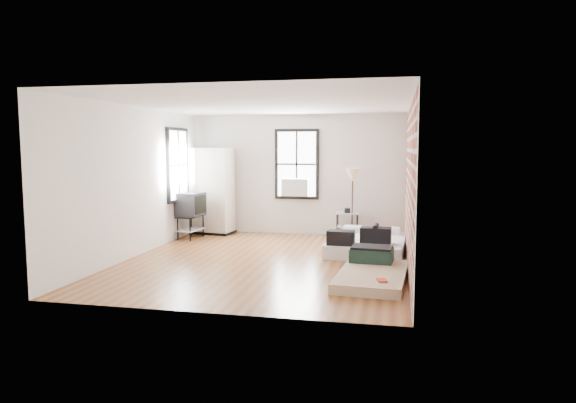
% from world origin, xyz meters
% --- Properties ---
extents(ground, '(6.00, 6.00, 0.00)m').
position_xyz_m(ground, '(0.00, 0.00, 0.00)').
color(ground, brown).
rests_on(ground, ground).
extents(room_shell, '(5.02, 6.02, 2.80)m').
position_xyz_m(room_shell, '(0.23, 0.36, 1.74)').
color(room_shell, silver).
rests_on(room_shell, ground).
extents(mattress_main, '(1.53, 2.01, 0.62)m').
position_xyz_m(mattress_main, '(1.74, 1.20, 0.17)').
color(mattress_main, white).
rests_on(mattress_main, ground).
extents(mattress_bare, '(1.14, 1.95, 0.41)m').
position_xyz_m(mattress_bare, '(1.94, -0.86, 0.12)').
color(mattress_bare, '#BEAD89').
rests_on(mattress_bare, ground).
extents(wardrobe, '(1.10, 0.72, 2.03)m').
position_xyz_m(wardrobe, '(-2.00, 2.65, 1.01)').
color(wardrobe, black).
rests_on(wardrobe, ground).
extents(side_table, '(0.52, 0.43, 0.67)m').
position_xyz_m(side_table, '(1.22, 2.72, 0.45)').
color(side_table, black).
rests_on(side_table, ground).
extents(floor_lamp, '(0.34, 0.34, 1.58)m').
position_xyz_m(floor_lamp, '(1.33, 2.62, 1.35)').
color(floor_lamp, '#321D10').
rests_on(floor_lamp, ground).
extents(tv_stand, '(0.57, 0.77, 1.03)m').
position_xyz_m(tv_stand, '(-2.21, 1.88, 0.74)').
color(tv_stand, black).
rests_on(tv_stand, ground).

